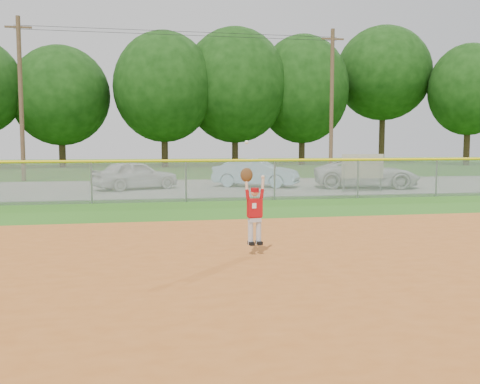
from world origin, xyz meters
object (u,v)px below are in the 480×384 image
car_white_a (135,175)px  car_white_b (366,174)px  car_blue (256,173)px  ballplayer (253,207)px  sponsor_sign (363,167)px

car_white_a → car_white_b: bearing=-120.8°
car_blue → ballplayer: bearing=-164.6°
car_white_b → sponsor_sign: size_ratio=2.58×
car_white_a → car_blue: car_blue is taller
car_white_a → car_white_b: size_ratio=0.80×
car_white_b → sponsor_sign: (-1.05, -1.96, 0.40)m
car_blue → sponsor_sign: bearing=-103.9°
car_blue → sponsor_sign: sponsor_sign is taller
car_white_a → car_blue: (5.68, 0.31, 0.01)m
car_white_a → car_blue: bearing=-111.0°
car_white_a → car_white_b: car_white_b is taller
car_white_a → car_white_b: 10.71m
car_blue → car_white_a: bearing=121.1°
car_white_b → ballplayer: (-8.35, -13.64, 0.26)m
car_white_b → sponsor_sign: sponsor_sign is taller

